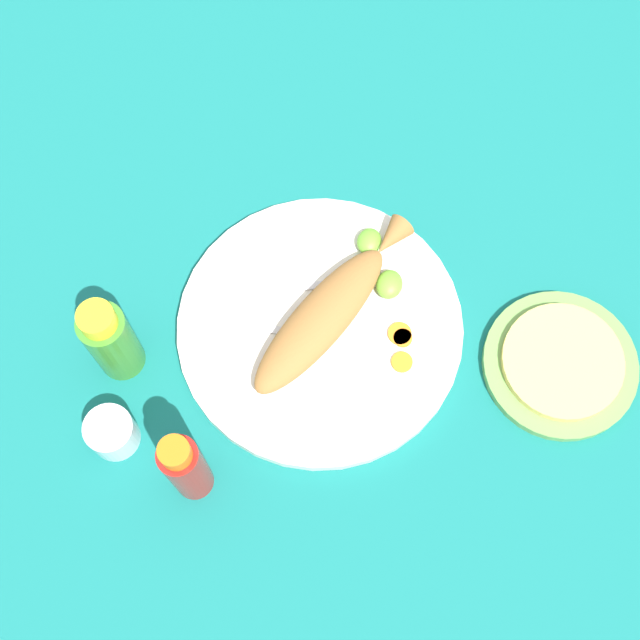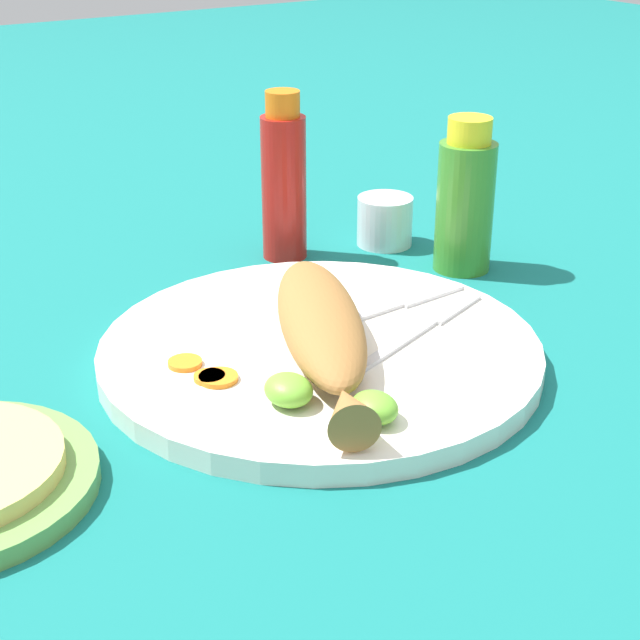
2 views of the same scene
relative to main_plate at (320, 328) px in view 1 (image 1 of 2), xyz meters
name	(u,v)px [view 1 (image 1 of 2)]	position (x,y,z in m)	size (l,w,h in m)	color
ground_plane	(320,331)	(0.00, 0.00, -0.01)	(4.00, 4.00, 0.00)	#146B66
main_plate	(320,328)	(0.00, 0.00, 0.00)	(0.36, 0.36, 0.02)	white
fried_fish	(327,312)	(-0.01, 0.01, 0.03)	(0.28, 0.17, 0.04)	#996633
fork_near	(246,325)	(0.02, -0.09, 0.01)	(0.03, 0.19, 0.00)	silver
fork_far	(255,292)	(-0.02, -0.09, 0.01)	(0.08, 0.18, 0.00)	silver
carrot_slice_near	(402,362)	(0.02, 0.11, 0.01)	(0.03, 0.03, 0.00)	orange
carrot_slice_mid	(400,334)	(-0.01, 0.10, 0.01)	(0.03, 0.03, 0.00)	orange
carrot_slice_far	(403,338)	(-0.01, 0.10, 0.01)	(0.02, 0.02, 0.00)	orange
lime_wedge_main	(389,284)	(-0.07, 0.07, 0.02)	(0.04, 0.03, 0.02)	#6BB233
lime_wedge_side	(369,241)	(-0.12, 0.03, 0.02)	(0.04, 0.03, 0.02)	#6BB233
hot_sauce_bottle_red	(186,467)	(0.22, -0.10, 0.07)	(0.05, 0.05, 0.17)	#B21914
hot_sauce_bottle_green	(111,340)	(0.10, -0.23, 0.06)	(0.06, 0.06, 0.15)	#3D8428
salt_cup	(113,433)	(0.20, -0.21, 0.01)	(0.06, 0.06, 0.05)	silver
tortilla_plate	(560,365)	(-0.03, 0.30, 0.00)	(0.19, 0.19, 0.01)	#6B9E4C
tortilla_stack	(563,361)	(-0.03, 0.30, 0.01)	(0.15, 0.15, 0.01)	#E0C666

